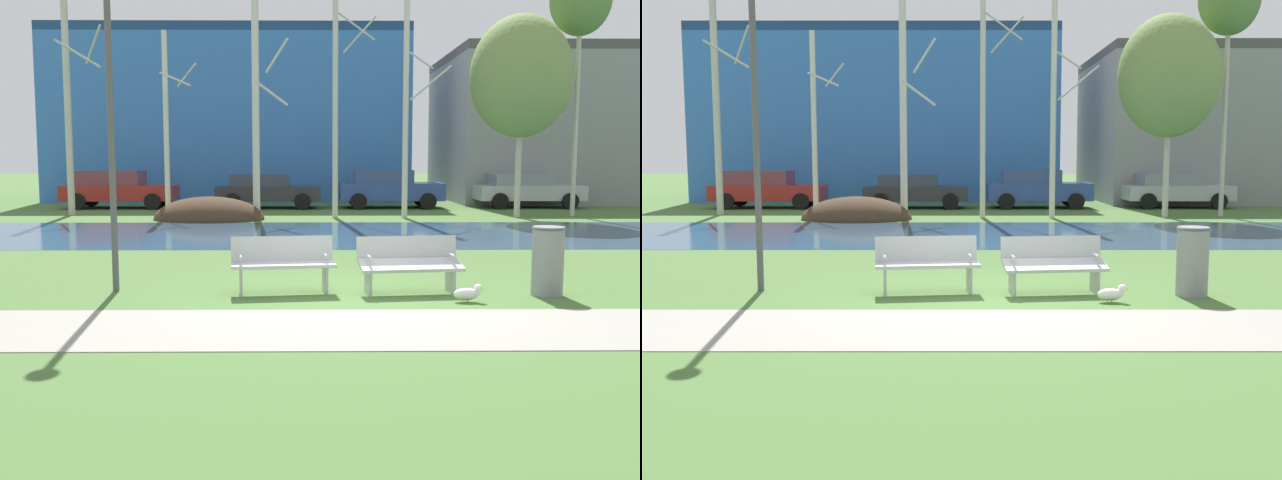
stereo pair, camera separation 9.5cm
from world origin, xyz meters
The scene contains 22 objects.
ground_plane centered at (0.00, 10.00, 0.00)m, with size 120.00×120.00×0.00m, color #476B33.
paved_path_strip centered at (0.00, -1.64, 0.01)m, with size 60.00×2.15×0.01m, color gray.
river_band centered at (0.00, 9.17, 0.00)m, with size 80.00×6.66×0.01m, color #33516B.
soil_mound centered at (-3.92, 13.55, 0.00)m, with size 3.64×2.54×1.52m, color #423021.
bench_left centered at (-0.99, 0.73, 0.47)m, with size 1.66×0.75×0.87m.
bench_right centered at (0.97, 0.73, 0.47)m, with size 1.66×0.75×0.87m.
trash_bin centered at (3.05, 0.48, 0.55)m, with size 0.50×0.50×1.06m.
seagull centered at (1.74, -0.02, 0.13)m, with size 0.46×0.17×0.27m.
streetlamp centered at (-3.63, 0.89, 3.49)m, with size 0.32×0.32×5.20m.
birch_far_left centered at (-9.03, 15.54, 4.01)m, with size 1.41×2.48×7.82m.
birch_left centered at (-5.54, 15.11, 3.25)m, with size 1.20×1.99×6.33m.
birch_center_left centered at (-2.37, 14.14, 3.70)m, with size 1.23×2.16×7.27m.
birch_center centered at (0.28, 14.24, 4.66)m, with size 1.44×2.62×9.15m.
birch_center_right centered at (2.62, 14.14, 3.82)m, with size 1.58×2.36×7.54m.
birch_right centered at (6.49, 14.47, 4.73)m, with size 3.40×3.40×6.79m.
birch_far_right centered at (8.54, 14.87, 7.28)m, with size 2.04×2.04×9.42m.
parked_van_nearest_red centered at (-8.28, 18.80, 0.78)m, with size 4.41×2.07×1.49m.
parked_sedan_second_dark centered at (-2.35, 18.73, 0.72)m, with size 4.11×2.03×1.35m.
parked_hatch_third_blue centered at (2.54, 18.81, 0.80)m, with size 4.11×2.07×1.52m.
parked_wagon_fourth_silver centered at (8.08, 18.88, 0.74)m, with size 4.18×2.05×1.38m.
building_blue_store centered at (-4.35, 25.68, 3.93)m, with size 16.45×7.47×7.87m.
building_grey_warehouse centered at (11.69, 24.61, 3.39)m, with size 11.80×9.97×6.77m.
Camera 1 is at (-0.55, -10.53, 2.15)m, focal length 41.19 mm.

